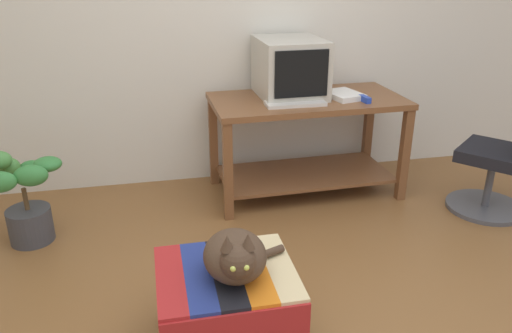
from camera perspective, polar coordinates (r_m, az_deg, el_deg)
back_wall at (r=3.81m, az=-3.59°, el=17.54°), size 8.00×0.10×2.60m
desk at (r=3.66m, az=5.67°, el=4.24°), size 1.36×0.70×0.71m
tv_monitor at (r=3.62m, az=3.83°, el=10.96°), size 0.46×0.53×0.40m
keyboard at (r=3.41m, az=4.43°, el=7.09°), size 0.40×0.15×0.02m
book at (r=3.63m, az=9.82°, el=7.92°), size 0.27×0.31×0.04m
ottoman_with_blanket at (r=2.35m, az=-3.28°, el=-15.51°), size 0.60×0.54×0.38m
cat at (r=2.14m, az=-2.28°, el=-10.03°), size 0.39×0.38×0.27m
potted_plant at (r=3.35m, az=-24.47°, el=-3.40°), size 0.44×0.36×0.60m
office_chair at (r=3.75m, az=26.03°, el=0.72°), size 0.59×0.59×0.89m
stapler at (r=3.55m, az=12.14°, el=7.41°), size 0.05×0.11×0.04m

